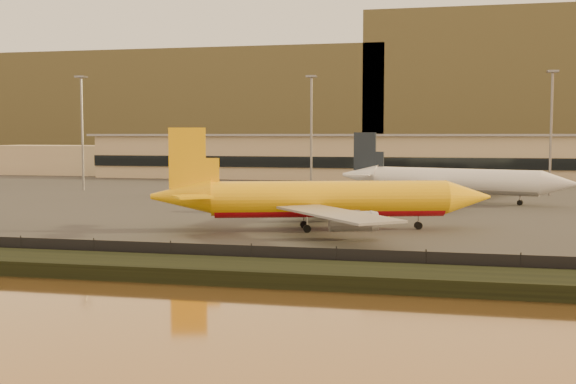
# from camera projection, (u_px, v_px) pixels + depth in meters

# --- Properties ---
(ground) EXTENTS (900.00, 900.00, 0.00)m
(ground) POSITION_uv_depth(u_px,v_px,m) (265.00, 249.00, 80.35)
(ground) COLOR black
(ground) RESTS_ON ground
(embankment) EXTENTS (320.00, 7.00, 1.40)m
(embankment) POSITION_uv_depth(u_px,v_px,m) (218.00, 271.00, 63.75)
(embankment) COLOR black
(embankment) RESTS_ON ground
(tarmac) EXTENTS (320.00, 220.00, 0.20)m
(tarmac) POSITION_uv_depth(u_px,v_px,m) (364.00, 187.00, 172.76)
(tarmac) COLOR #2D2D2D
(tarmac) RESTS_ON ground
(perimeter_fence) EXTENTS (300.00, 0.05, 2.20)m
(perimeter_fence) POSITION_uv_depth(u_px,v_px,m) (231.00, 256.00, 67.60)
(perimeter_fence) COLOR black
(perimeter_fence) RESTS_ON tarmac
(terminal_building) EXTENTS (202.00, 25.00, 12.60)m
(terminal_building) POSITION_uv_depth(u_px,v_px,m) (325.00, 157.00, 205.14)
(terminal_building) COLOR tan
(terminal_building) RESTS_ON tarmac
(apron_light_masts) EXTENTS (152.20, 12.20, 25.40)m
(apron_light_masts) POSITION_uv_depth(u_px,v_px,m) (426.00, 120.00, 148.79)
(apron_light_masts) COLOR slate
(apron_light_masts) RESTS_ON tarmac
(distant_hills) EXTENTS (470.00, 160.00, 70.00)m
(distant_hills) POSITION_uv_depth(u_px,v_px,m) (377.00, 102.00, 413.10)
(distant_hills) COLOR brown
(distant_hills) RESTS_ON ground
(dhl_cargo_jet) EXTENTS (43.95, 41.98, 13.37)m
(dhl_cargo_jet) POSITION_uv_depth(u_px,v_px,m) (324.00, 200.00, 94.01)
(dhl_cargo_jet) COLOR #F4B60C
(dhl_cargo_jet) RESTS_ON tarmac
(white_narrowbody_jet) EXTENTS (43.67, 41.44, 12.89)m
(white_narrowbody_jet) POSITION_uv_depth(u_px,v_px,m) (451.00, 181.00, 133.60)
(white_narrowbody_jet) COLOR white
(white_narrowbody_jet) RESTS_ON tarmac
(gse_vehicle_yellow) EXTENTS (4.81, 3.46, 1.97)m
(gse_vehicle_yellow) POSITION_uv_depth(u_px,v_px,m) (373.00, 213.00, 106.09)
(gse_vehicle_yellow) COLOR #F4B60C
(gse_vehicle_yellow) RESTS_ON tarmac
(gse_vehicle_white) EXTENTS (4.68, 2.49, 2.02)m
(gse_vehicle_white) POSITION_uv_depth(u_px,v_px,m) (224.00, 206.00, 116.26)
(gse_vehicle_white) COLOR white
(gse_vehicle_white) RESTS_ON tarmac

